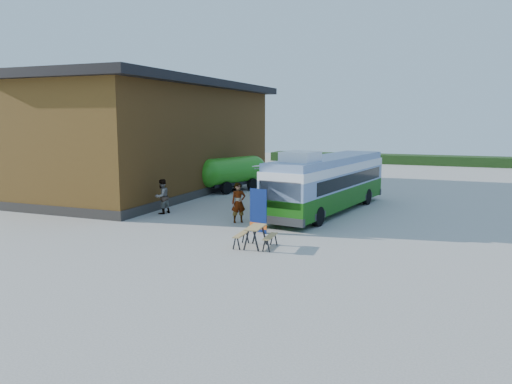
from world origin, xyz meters
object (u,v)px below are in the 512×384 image
at_px(banner, 258,215).
at_px(slurry_tanker, 232,172).
at_px(bus, 328,182).
at_px(picnic_table, 255,232).
at_px(person_a, 238,203).
at_px(person_b, 162,197).

height_order(banner, slurry_tanker, slurry_tanker).
height_order(bus, picnic_table, bus).
bearing_deg(person_a, banner, -86.01).
bearing_deg(slurry_tanker, picnic_table, -41.26).
distance_m(banner, picnic_table, 2.53).
height_order(person_a, slurry_tanker, slurry_tanker).
bearing_deg(picnic_table, bus, 80.37).
height_order(picnic_table, person_b, person_b).
bearing_deg(person_b, picnic_table, 71.18).
relative_size(picnic_table, person_b, 0.84).
xyz_separation_m(person_a, person_b, (-4.65, 0.60, -0.05)).
relative_size(banner, person_a, 1.01).
height_order(picnic_table, person_a, person_a).
distance_m(banner, slurry_tanker, 12.91).
xyz_separation_m(picnic_table, slurry_tanker, (-7.16, 13.62, 0.74)).
xyz_separation_m(banner, picnic_table, (0.82, -2.39, -0.18)).
bearing_deg(slurry_tanker, person_b, -69.00).
height_order(bus, slurry_tanker, bus).
distance_m(picnic_table, person_b, 8.57).
relative_size(bus, slurry_tanker, 1.89).
distance_m(picnic_table, person_a, 4.81).
height_order(banner, picnic_table, banner).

